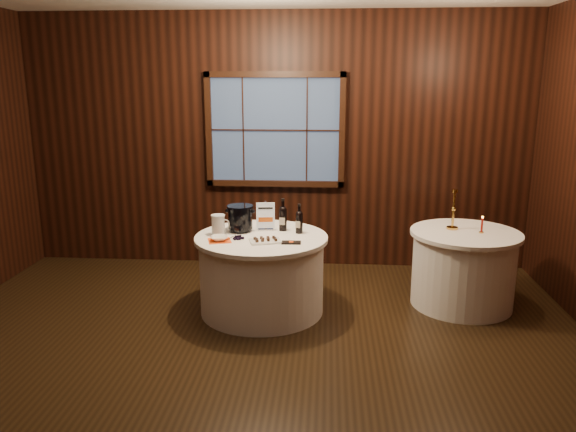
# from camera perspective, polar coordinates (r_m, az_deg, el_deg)

# --- Properties ---
(ground) EXTENTS (6.00, 6.00, 0.00)m
(ground) POSITION_cam_1_polar(r_m,az_deg,el_deg) (4.76, -4.08, -14.33)
(ground) COLOR black
(ground) RESTS_ON ground
(back_wall) EXTENTS (6.00, 0.10, 3.00)m
(back_wall) POSITION_cam_1_polar(r_m,az_deg,el_deg) (6.70, -1.31, 7.84)
(back_wall) COLOR black
(back_wall) RESTS_ON ground
(main_table) EXTENTS (1.28, 1.28, 0.77)m
(main_table) POSITION_cam_1_polar(r_m,az_deg,el_deg) (5.51, -2.69, -5.86)
(main_table) COLOR white
(main_table) RESTS_ON ground
(side_table) EXTENTS (1.08, 1.08, 0.77)m
(side_table) POSITION_cam_1_polar(r_m,az_deg,el_deg) (5.92, 17.36, -5.09)
(side_table) COLOR white
(side_table) RESTS_ON ground
(sign_stand) EXTENTS (0.18, 0.11, 0.29)m
(sign_stand) POSITION_cam_1_polar(r_m,az_deg,el_deg) (5.57, -2.30, -0.46)
(sign_stand) COLOR #B3B3BA
(sign_stand) RESTS_ON main_table
(port_bottle_left) EXTENTS (0.08, 0.08, 0.32)m
(port_bottle_left) POSITION_cam_1_polar(r_m,az_deg,el_deg) (5.54, -0.52, -0.08)
(port_bottle_left) COLOR black
(port_bottle_left) RESTS_ON main_table
(port_bottle_right) EXTENTS (0.07, 0.08, 0.29)m
(port_bottle_right) POSITION_cam_1_polar(r_m,az_deg,el_deg) (5.46, 1.14, -0.46)
(port_bottle_right) COLOR black
(port_bottle_right) RESTS_ON main_table
(ice_bucket) EXTENTS (0.26, 0.26, 0.26)m
(ice_bucket) POSITION_cam_1_polar(r_m,az_deg,el_deg) (5.53, -4.87, -0.18)
(ice_bucket) COLOR black
(ice_bucket) RESTS_ON main_table
(chocolate_plate) EXTENTS (0.33, 0.26, 0.04)m
(chocolate_plate) POSITION_cam_1_polar(r_m,az_deg,el_deg) (5.19, -2.33, -2.48)
(chocolate_plate) COLOR white
(chocolate_plate) RESTS_ON main_table
(chocolate_box) EXTENTS (0.18, 0.09, 0.01)m
(chocolate_box) POSITION_cam_1_polar(r_m,az_deg,el_deg) (5.15, 0.33, -2.71)
(chocolate_box) COLOR black
(chocolate_box) RESTS_ON main_table
(grape_bunch) EXTENTS (0.17, 0.09, 0.04)m
(grape_bunch) POSITION_cam_1_polar(r_m,az_deg,el_deg) (5.27, -5.09, -2.23)
(grape_bunch) COLOR black
(grape_bunch) RESTS_ON main_table
(glass_pitcher) EXTENTS (0.18, 0.14, 0.20)m
(glass_pitcher) POSITION_cam_1_polar(r_m,az_deg,el_deg) (5.45, -7.09, -0.87)
(glass_pitcher) COLOR silver
(glass_pitcher) RESTS_ON main_table
(orange_napkin) EXTENTS (0.26, 0.26, 0.00)m
(orange_napkin) POSITION_cam_1_polar(r_m,az_deg,el_deg) (5.27, -6.97, -2.49)
(orange_napkin) COLOR #FA5215
(orange_napkin) RESTS_ON main_table
(cracker_bowl) EXTENTS (0.19, 0.19, 0.04)m
(cracker_bowl) POSITION_cam_1_polar(r_m,az_deg,el_deg) (5.26, -6.98, -2.26)
(cracker_bowl) COLOR white
(cracker_bowl) RESTS_ON orange_napkin
(brass_candlestick) EXTENTS (0.11, 0.11, 0.41)m
(brass_candlestick) POSITION_cam_1_polar(r_m,az_deg,el_deg) (5.84, 16.43, 0.12)
(brass_candlestick) COLOR gold
(brass_candlestick) RESTS_ON side_table
(red_candle) EXTENTS (0.05, 0.05, 0.17)m
(red_candle) POSITION_cam_1_polar(r_m,az_deg,el_deg) (5.79, 19.09, -0.99)
(red_candle) COLOR gold
(red_candle) RESTS_ON side_table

